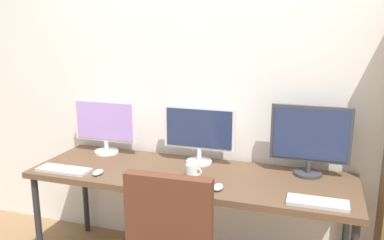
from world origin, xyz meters
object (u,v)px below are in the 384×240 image
object	(u,v)px
keyboard_right	(318,203)
coffee_mug	(192,171)
mouse_left_side	(218,187)
monitor_right	(310,138)
keyboard_left	(64,170)
mouse_right_side	(98,172)
desk	(190,180)
monitor_left	(105,124)
keyboard_center	(178,184)
monitor_center	(199,132)

from	to	relation	value
keyboard_right	coffee_mug	distance (m)	0.79
mouse_left_side	coffee_mug	bearing A→B (deg)	147.20
monitor_right	coffee_mug	xyz separation A→B (m)	(-0.70, -0.29, -0.21)
keyboard_left	mouse_right_side	world-z (taller)	mouse_right_side
desk	monitor_left	world-z (taller)	monitor_left
mouse_right_side	keyboard_right	bearing A→B (deg)	-0.62
desk	keyboard_left	xyz separation A→B (m)	(-0.81, -0.23, 0.06)
keyboard_left	keyboard_right	xyz separation A→B (m)	(1.63, 0.00, 0.00)
desk	keyboard_right	world-z (taller)	keyboard_right
keyboard_center	coffee_mug	world-z (taller)	coffee_mug
desk	mouse_left_side	bearing A→B (deg)	-39.89
monitor_center	keyboard_right	distance (m)	0.95
monitor_center	coffee_mug	bearing A→B (deg)	-81.89
desk	mouse_right_side	world-z (taller)	mouse_right_side
monitor_right	coffee_mug	bearing A→B (deg)	-157.84
monitor_center	coffee_mug	size ratio (longest dim) A/B	4.84
monitor_center	monitor_right	distance (m)	0.74
monitor_left	keyboard_left	world-z (taller)	monitor_left
monitor_left	keyboard_left	distance (m)	0.50
mouse_right_side	mouse_left_side	bearing A→B (deg)	0.57
keyboard_right	mouse_left_side	bearing A→B (deg)	177.68
keyboard_center	mouse_left_side	size ratio (longest dim) A/B	3.37
monitor_right	desk	bearing A→B (deg)	-164.05
monitor_left	monitor_center	bearing A→B (deg)	-0.00
keyboard_center	mouse_left_side	distance (m)	0.25
keyboard_center	desk	bearing A→B (deg)	90.00
desk	keyboard_left	distance (m)	0.85
keyboard_center	coffee_mug	bearing A→B (deg)	75.38
desk	keyboard_right	bearing A→B (deg)	-15.80
monitor_left	keyboard_left	size ratio (longest dim) A/B	1.41
monitor_center	mouse_right_side	distance (m)	0.74
monitor_left	monitor_right	xyz separation A→B (m)	(1.49, 0.00, 0.02)
keyboard_left	monitor_right	bearing A→B (deg)	15.87
keyboard_left	mouse_right_side	xyz separation A→B (m)	(0.25, 0.01, 0.01)
coffee_mug	monitor_center	bearing A→B (deg)	98.11
monitor_left	keyboard_center	bearing A→B (deg)	-30.76
keyboard_center	monitor_left	bearing A→B (deg)	149.24
mouse_left_side	coffee_mug	size ratio (longest dim) A/B	0.91
monitor_right	keyboard_center	xyz separation A→B (m)	(-0.74, -0.44, -0.24)
monitor_center	monitor_right	size ratio (longest dim) A/B	1.02
desk	monitor_left	bearing A→B (deg)	164.06
mouse_left_side	keyboard_center	bearing A→B (deg)	-174.73
monitor_left	keyboard_center	distance (m)	0.89
keyboard_right	coffee_mug	size ratio (longest dim) A/B	3.09
keyboard_left	monitor_center	bearing A→B (deg)	28.55
keyboard_left	mouse_right_side	bearing A→B (deg)	3.34
monitor_center	desk	bearing A→B (deg)	-90.00
keyboard_left	coffee_mug	world-z (taller)	coffee_mug
desk	monitor_right	size ratio (longest dim) A/B	4.24
coffee_mug	mouse_left_side	bearing A→B (deg)	-32.80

